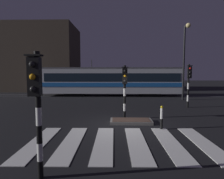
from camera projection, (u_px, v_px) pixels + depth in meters
ground_plane at (119, 126)px, 9.72m from camera, size 120.00×120.00×0.00m
rail_near at (118, 96)px, 21.85m from camera, size 80.00×0.12×0.03m
rail_far at (118, 95)px, 23.28m from camera, size 80.00×0.12×0.03m
crosswalk_zebra at (120, 143)px, 7.35m from camera, size 6.96×3.91×0.02m
traffic_island at (131, 121)px, 10.30m from camera, size 2.18×1.04×0.18m
traffic_light_median_centre at (125, 84)px, 11.04m from camera, size 0.36×0.42×3.06m
traffic_light_kerb_mid_left at (37, 96)px, 4.63m from camera, size 0.36×0.42×3.14m
traffic_light_corner_far_right at (189, 79)px, 14.64m from camera, size 0.36×0.42×3.28m
street_lamp_trackside_right at (185, 53)px, 18.52m from camera, size 0.44×1.21×7.15m
tram at (112, 81)px, 22.43m from camera, size 15.81×2.58×4.15m
bollard_island_edge at (162, 118)px, 9.08m from camera, size 0.12×0.12×1.11m
building_backdrop at (28, 59)px, 29.91m from camera, size 14.56×8.00×9.58m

